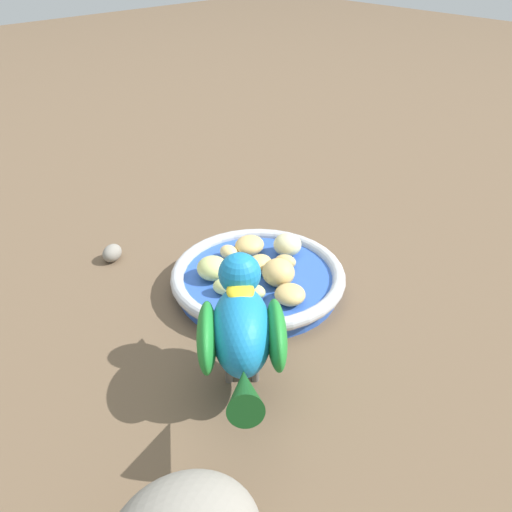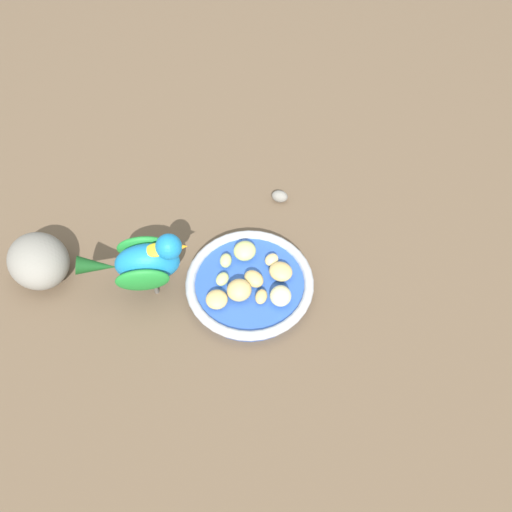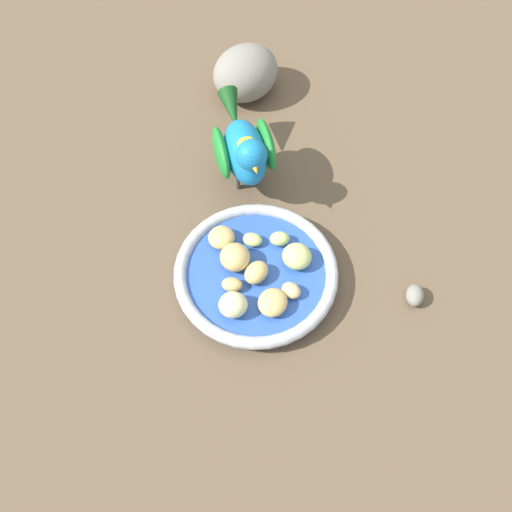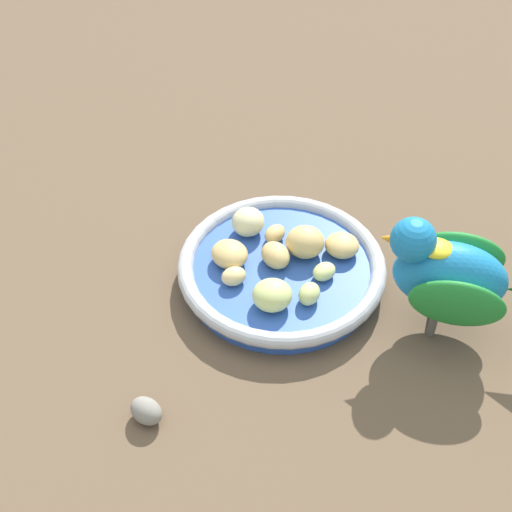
{
  "view_description": "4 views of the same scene",
  "coord_description": "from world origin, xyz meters",
  "px_view_note": "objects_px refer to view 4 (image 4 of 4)",
  "views": [
    {
      "loc": [
        -0.39,
        -0.37,
        0.38
      ],
      "look_at": [
        -0.03,
        0.03,
        0.04
      ],
      "focal_mm": 38.68,
      "sensor_mm": 36.0,
      "label": 1
    },
    {
      "loc": [
        0.29,
        -0.29,
        0.72
      ],
      "look_at": [
        -0.03,
        0.04,
        0.06
      ],
      "focal_mm": 36.62,
      "sensor_mm": 36.0,
      "label": 2
    },
    {
      "loc": [
        0.25,
        0.22,
        0.63
      ],
      "look_at": [
        -0.03,
        0.02,
        0.05
      ],
      "focal_mm": 39.69,
      "sensor_mm": 36.0,
      "label": 3
    },
    {
      "loc": [
        -0.44,
        0.25,
        0.5
      ],
      "look_at": [
        -0.02,
        0.05,
        0.04
      ],
      "focal_mm": 48.28,
      "sensor_mm": 36.0,
      "label": 4
    }
  ],
  "objects_px": {
    "feeding_bowl": "(282,269)",
    "apple_piece_9": "(248,222)",
    "apple_piece_5": "(229,253)",
    "parrot": "(454,274)",
    "apple_piece_6": "(324,272)",
    "apple_piece_0": "(276,255)",
    "pebble_0": "(146,411)",
    "apple_piece_4": "(305,242)",
    "apple_piece_8": "(275,234)",
    "apple_piece_1": "(234,276)",
    "apple_piece_7": "(272,295)",
    "apple_piece_2": "(342,245)",
    "apple_piece_3": "(309,294)"
  },
  "relations": [
    {
      "from": "apple_piece_6",
      "to": "apple_piece_1",
      "type": "bearing_deg",
      "value": 68.51
    },
    {
      "from": "apple_piece_1",
      "to": "apple_piece_3",
      "type": "bearing_deg",
      "value": -134.65
    },
    {
      "from": "apple_piece_1",
      "to": "apple_piece_4",
      "type": "bearing_deg",
      "value": -86.15
    },
    {
      "from": "apple_piece_3",
      "to": "apple_piece_8",
      "type": "relative_size",
      "value": 0.99
    },
    {
      "from": "feeding_bowl",
      "to": "apple_piece_9",
      "type": "xyz_separation_m",
      "value": [
        0.06,
        0.01,
        0.02
      ]
    },
    {
      "from": "apple_piece_8",
      "to": "apple_piece_3",
      "type": "bearing_deg",
      "value": 173.8
    },
    {
      "from": "apple_piece_5",
      "to": "apple_piece_7",
      "type": "bearing_deg",
      "value": -170.61
    },
    {
      "from": "apple_piece_8",
      "to": "pebble_0",
      "type": "distance_m",
      "value": 0.22
    },
    {
      "from": "apple_piece_6",
      "to": "pebble_0",
      "type": "relative_size",
      "value": 0.84
    },
    {
      "from": "apple_piece_5",
      "to": "apple_piece_1",
      "type": "bearing_deg",
      "value": 163.99
    },
    {
      "from": "feeding_bowl",
      "to": "pebble_0",
      "type": "relative_size",
      "value": 6.96
    },
    {
      "from": "feeding_bowl",
      "to": "apple_piece_8",
      "type": "xyz_separation_m",
      "value": [
        0.03,
        -0.01,
        0.01
      ]
    },
    {
      "from": "apple_piece_1",
      "to": "pebble_0",
      "type": "relative_size",
      "value": 0.82
    },
    {
      "from": "apple_piece_2",
      "to": "apple_piece_7",
      "type": "height_order",
      "value": "apple_piece_7"
    },
    {
      "from": "apple_piece_4",
      "to": "parrot",
      "type": "height_order",
      "value": "parrot"
    },
    {
      "from": "apple_piece_0",
      "to": "pebble_0",
      "type": "relative_size",
      "value": 1.15
    },
    {
      "from": "feeding_bowl",
      "to": "parrot",
      "type": "distance_m",
      "value": 0.17
    },
    {
      "from": "feeding_bowl",
      "to": "pebble_0",
      "type": "distance_m",
      "value": 0.2
    },
    {
      "from": "apple_piece_8",
      "to": "apple_piece_2",
      "type": "bearing_deg",
      "value": -131.65
    },
    {
      "from": "apple_piece_1",
      "to": "apple_piece_9",
      "type": "distance_m",
      "value": 0.07
    },
    {
      "from": "feeding_bowl",
      "to": "parrot",
      "type": "bearing_deg",
      "value": -138.6
    },
    {
      "from": "apple_piece_9",
      "to": "pebble_0",
      "type": "height_order",
      "value": "apple_piece_9"
    },
    {
      "from": "apple_piece_6",
      "to": "apple_piece_9",
      "type": "distance_m",
      "value": 0.1
    },
    {
      "from": "apple_piece_2",
      "to": "apple_piece_7",
      "type": "distance_m",
      "value": 0.1
    },
    {
      "from": "apple_piece_2",
      "to": "apple_piece_3",
      "type": "height_order",
      "value": "apple_piece_2"
    },
    {
      "from": "apple_piece_5",
      "to": "pebble_0",
      "type": "bearing_deg",
      "value": 132.54
    },
    {
      "from": "apple_piece_8",
      "to": "apple_piece_9",
      "type": "distance_m",
      "value": 0.03
    },
    {
      "from": "apple_piece_5",
      "to": "apple_piece_9",
      "type": "bearing_deg",
      "value": -49.5
    },
    {
      "from": "apple_piece_4",
      "to": "pebble_0",
      "type": "xyz_separation_m",
      "value": [
        -0.1,
        0.2,
        -0.02
      ]
    },
    {
      "from": "apple_piece_3",
      "to": "apple_piece_9",
      "type": "bearing_deg",
      "value": 4.92
    },
    {
      "from": "apple_piece_3",
      "to": "parrot",
      "type": "xyz_separation_m",
      "value": [
        -0.07,
        -0.1,
        0.04
      ]
    },
    {
      "from": "apple_piece_8",
      "to": "apple_piece_9",
      "type": "relative_size",
      "value": 0.74
    },
    {
      "from": "apple_piece_0",
      "to": "pebble_0",
      "type": "xyz_separation_m",
      "value": [
        -0.1,
        0.17,
        -0.02
      ]
    },
    {
      "from": "apple_piece_3",
      "to": "apple_piece_6",
      "type": "relative_size",
      "value": 1.02
    },
    {
      "from": "apple_piece_3",
      "to": "apple_piece_8",
      "type": "distance_m",
      "value": 0.09
    },
    {
      "from": "apple_piece_7",
      "to": "parrot",
      "type": "bearing_deg",
      "value": -119.43
    },
    {
      "from": "feeding_bowl",
      "to": "apple_piece_6",
      "type": "relative_size",
      "value": 8.25
    },
    {
      "from": "parrot",
      "to": "apple_piece_1",
      "type": "bearing_deg",
      "value": 2.95
    },
    {
      "from": "apple_piece_2",
      "to": "apple_piece_6",
      "type": "bearing_deg",
      "value": 123.22
    },
    {
      "from": "feeding_bowl",
      "to": "apple_piece_4",
      "type": "bearing_deg",
      "value": -79.92
    },
    {
      "from": "apple_piece_4",
      "to": "apple_piece_8",
      "type": "height_order",
      "value": "apple_piece_4"
    },
    {
      "from": "parrot",
      "to": "apple_piece_2",
      "type": "bearing_deg",
      "value": -28.13
    },
    {
      "from": "apple_piece_0",
      "to": "apple_piece_5",
      "type": "xyz_separation_m",
      "value": [
        0.02,
        0.04,
        -0.0
      ]
    },
    {
      "from": "apple_piece_9",
      "to": "apple_piece_5",
      "type": "bearing_deg",
      "value": 130.5
    },
    {
      "from": "feeding_bowl",
      "to": "parrot",
      "type": "xyz_separation_m",
      "value": [
        -0.12,
        -0.1,
        0.05
      ]
    },
    {
      "from": "apple_piece_7",
      "to": "parrot",
      "type": "distance_m",
      "value": 0.16
    },
    {
      "from": "apple_piece_5",
      "to": "apple_piece_7",
      "type": "relative_size",
      "value": 1.03
    },
    {
      "from": "apple_piece_1",
      "to": "apple_piece_3",
      "type": "distance_m",
      "value": 0.07
    },
    {
      "from": "apple_piece_7",
      "to": "apple_piece_9",
      "type": "relative_size",
      "value": 1.07
    },
    {
      "from": "apple_piece_5",
      "to": "parrot",
      "type": "distance_m",
      "value": 0.21
    }
  ]
}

